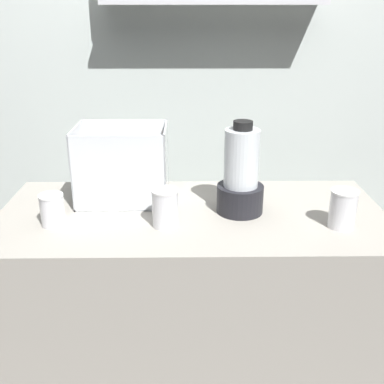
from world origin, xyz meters
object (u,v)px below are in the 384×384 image
blender_pitcher (241,177)px  juice_cup_beet_middle (343,210)px  juice_cup_mango_left (165,209)px  juice_cup_mango_far_left (53,212)px  carrot_display_bin (125,177)px

blender_pitcher → juice_cup_beet_middle: bearing=-21.8°
blender_pitcher → juice_cup_mango_left: bearing=-156.5°
juice_cup_mango_far_left → juice_cup_beet_middle: (0.97, -0.03, 0.01)m
carrot_display_bin → blender_pitcher: size_ratio=1.01×
juice_cup_beet_middle → juice_cup_mango_far_left: bearing=178.3°
carrot_display_bin → juice_cup_beet_middle: bearing=-18.8°
blender_pitcher → juice_cup_beet_middle: 0.36m
carrot_display_bin → juice_cup_beet_middle: (0.75, -0.26, -0.03)m
carrot_display_bin → juice_cup_beet_middle: 0.80m
carrot_display_bin → juice_cup_mango_left: size_ratio=2.58×
juice_cup_beet_middle → juice_cup_mango_left: bearing=178.4°
carrot_display_bin → juice_cup_mango_far_left: 0.32m
carrot_display_bin → juice_cup_mango_far_left: carrot_display_bin is taller
carrot_display_bin → blender_pitcher: blender_pitcher is taller
juice_cup_mango_far_left → juice_cup_mango_left: bearing=-1.7°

